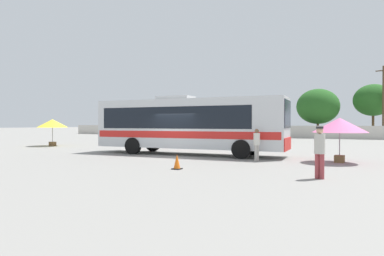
{
  "coord_description": "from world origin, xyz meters",
  "views": [
    {
      "loc": [
        10.31,
        -16.62,
        1.89
      ],
      "look_at": [
        -0.97,
        3.96,
        1.61
      ],
      "focal_mm": 31.16,
      "sensor_mm": 36.0,
      "label": 1
    }
  ],
  "objects_px": {
    "roadside_tree_midright": "(318,106)",
    "roadside_tree_right": "(373,100)",
    "passenger_waiting_on_apron": "(320,149)",
    "roadside_tree_left": "(182,111)",
    "parked_car_leftmost_silver": "(212,132)",
    "utility_pole_near": "(383,101)",
    "vendor_umbrella_secondary_yellow": "(52,124)",
    "traffic_cone_on_apron": "(177,162)",
    "parked_car_second_grey": "(253,132)",
    "vendor_umbrella_near_gate_pink": "(340,126)",
    "coach_bus_silver_red": "(187,123)",
    "roadside_tree_midleft": "(239,111)",
    "attendant_by_bus_door": "(257,143)"
  },
  "relations": [
    {
      "from": "roadside_tree_midright",
      "to": "roadside_tree_right",
      "type": "xyz_separation_m",
      "value": [
        6.79,
        2.38,
        0.8
      ]
    },
    {
      "from": "passenger_waiting_on_apron",
      "to": "roadside_tree_left",
      "type": "bearing_deg",
      "value": 126.17
    },
    {
      "from": "parked_car_leftmost_silver",
      "to": "utility_pole_near",
      "type": "height_order",
      "value": "utility_pole_near"
    },
    {
      "from": "vendor_umbrella_secondary_yellow",
      "to": "traffic_cone_on_apron",
      "type": "xyz_separation_m",
      "value": [
        17.02,
        -7.41,
        -1.61
      ]
    },
    {
      "from": "roadside_tree_right",
      "to": "traffic_cone_on_apron",
      "type": "height_order",
      "value": "roadside_tree_right"
    },
    {
      "from": "utility_pole_near",
      "to": "roadside_tree_right",
      "type": "relative_size",
      "value": 1.27
    },
    {
      "from": "parked_car_second_grey",
      "to": "traffic_cone_on_apron",
      "type": "xyz_separation_m",
      "value": [
        6.52,
        -29.45,
        -0.49
      ]
    },
    {
      "from": "vendor_umbrella_near_gate_pink",
      "to": "coach_bus_silver_red",
      "type": "bearing_deg",
      "value": 178.69
    },
    {
      "from": "passenger_waiting_on_apron",
      "to": "roadside_tree_right",
      "type": "distance_m",
      "value": 39.78
    },
    {
      "from": "passenger_waiting_on_apron",
      "to": "vendor_umbrella_secondary_yellow",
      "type": "height_order",
      "value": "vendor_umbrella_secondary_yellow"
    },
    {
      "from": "vendor_umbrella_secondary_yellow",
      "to": "roadside_tree_midright",
      "type": "bearing_deg",
      "value": 60.09
    },
    {
      "from": "parked_car_second_grey",
      "to": "roadside_tree_midleft",
      "type": "xyz_separation_m",
      "value": [
        -5.53,
        9.82,
        3.19
      ]
    },
    {
      "from": "utility_pole_near",
      "to": "traffic_cone_on_apron",
      "type": "xyz_separation_m",
      "value": [
        -8.21,
        -37.08,
        -4.53
      ]
    },
    {
      "from": "passenger_waiting_on_apron",
      "to": "parked_car_leftmost_silver",
      "type": "height_order",
      "value": "passenger_waiting_on_apron"
    },
    {
      "from": "vendor_umbrella_secondary_yellow",
      "to": "roadside_tree_midleft",
      "type": "bearing_deg",
      "value": 81.15
    },
    {
      "from": "vendor_umbrella_near_gate_pink",
      "to": "roadside_tree_right",
      "type": "distance_m",
      "value": 34.15
    },
    {
      "from": "vendor_umbrella_near_gate_pink",
      "to": "parked_car_second_grey",
      "type": "distance_m",
      "value": 26.59
    },
    {
      "from": "coach_bus_silver_red",
      "to": "attendant_by_bus_door",
      "type": "xyz_separation_m",
      "value": [
        4.91,
        -1.32,
        -1.01
      ]
    },
    {
      "from": "utility_pole_near",
      "to": "roadside_tree_right",
      "type": "xyz_separation_m",
      "value": [
        -1.14,
        2.75,
        0.3
      ]
    },
    {
      "from": "parked_car_leftmost_silver",
      "to": "roadside_tree_left",
      "type": "height_order",
      "value": "roadside_tree_left"
    },
    {
      "from": "roadside_tree_midleft",
      "to": "parked_car_leftmost_silver",
      "type": "bearing_deg",
      "value": -93.16
    },
    {
      "from": "coach_bus_silver_red",
      "to": "parked_car_second_grey",
      "type": "distance_m",
      "value": 23.67
    },
    {
      "from": "passenger_waiting_on_apron",
      "to": "roadside_tree_midleft",
      "type": "height_order",
      "value": "roadside_tree_midleft"
    },
    {
      "from": "attendant_by_bus_door",
      "to": "roadside_tree_midright",
      "type": "height_order",
      "value": "roadside_tree_midright"
    },
    {
      "from": "vendor_umbrella_secondary_yellow",
      "to": "roadside_tree_midleft",
      "type": "relative_size",
      "value": 0.42
    },
    {
      "from": "traffic_cone_on_apron",
      "to": "coach_bus_silver_red",
      "type": "bearing_deg",
      "value": 116.27
    },
    {
      "from": "attendant_by_bus_door",
      "to": "roadside_tree_midright",
      "type": "distance_m",
      "value": 32.93
    },
    {
      "from": "coach_bus_silver_red",
      "to": "attendant_by_bus_door",
      "type": "distance_m",
      "value": 5.18
    },
    {
      "from": "roadside_tree_midright",
      "to": "roadside_tree_right",
      "type": "distance_m",
      "value": 7.24
    },
    {
      "from": "roadside_tree_midleft",
      "to": "traffic_cone_on_apron",
      "type": "height_order",
      "value": "roadside_tree_midleft"
    },
    {
      "from": "roadside_tree_midright",
      "to": "attendant_by_bus_door",
      "type": "bearing_deg",
      "value": -87.13
    },
    {
      "from": "vendor_umbrella_near_gate_pink",
      "to": "utility_pole_near",
      "type": "xyz_separation_m",
      "value": [
        2.48,
        31.21,
        3.03
      ]
    },
    {
      "from": "attendant_by_bus_door",
      "to": "vendor_umbrella_near_gate_pink",
      "type": "distance_m",
      "value": 4.08
    },
    {
      "from": "attendant_by_bus_door",
      "to": "vendor_umbrella_secondary_yellow",
      "type": "relative_size",
      "value": 0.64
    },
    {
      "from": "vendor_umbrella_secondary_yellow",
      "to": "parked_car_leftmost_silver",
      "type": "relative_size",
      "value": 0.56
    },
    {
      "from": "vendor_umbrella_near_gate_pink",
      "to": "vendor_umbrella_secondary_yellow",
      "type": "height_order",
      "value": "vendor_umbrella_secondary_yellow"
    },
    {
      "from": "attendant_by_bus_door",
      "to": "parked_car_second_grey",
      "type": "height_order",
      "value": "attendant_by_bus_door"
    },
    {
      "from": "passenger_waiting_on_apron",
      "to": "parked_car_second_grey",
      "type": "xyz_separation_m",
      "value": [
        -12.09,
        29.16,
        -0.23
      ]
    },
    {
      "from": "coach_bus_silver_red",
      "to": "vendor_umbrella_secondary_yellow",
      "type": "xyz_separation_m",
      "value": [
        -14.02,
        1.34,
        -0.02
      ]
    },
    {
      "from": "utility_pole_near",
      "to": "roadside_tree_midleft",
      "type": "xyz_separation_m",
      "value": [
        -20.26,
        2.19,
        -0.86
      ]
    },
    {
      "from": "roadside_tree_midright",
      "to": "utility_pole_near",
      "type": "bearing_deg",
      "value": -2.71
    },
    {
      "from": "parked_car_leftmost_silver",
      "to": "coach_bus_silver_red",
      "type": "bearing_deg",
      "value": -68.25
    },
    {
      "from": "vendor_umbrella_near_gate_pink",
      "to": "parked_car_second_grey",
      "type": "bearing_deg",
      "value": 117.46
    },
    {
      "from": "vendor_umbrella_secondary_yellow",
      "to": "roadside_tree_right",
      "type": "xyz_separation_m",
      "value": [
        24.08,
        32.43,
        3.23
      ]
    },
    {
      "from": "traffic_cone_on_apron",
      "to": "roadside_tree_midright",
      "type": "bearing_deg",
      "value": 89.58
    },
    {
      "from": "coach_bus_silver_red",
      "to": "roadside_tree_midright",
      "type": "bearing_deg",
      "value": 84.05
    },
    {
      "from": "roadside_tree_midright",
      "to": "roadside_tree_right",
      "type": "bearing_deg",
      "value": 19.28
    },
    {
      "from": "passenger_waiting_on_apron",
      "to": "coach_bus_silver_red",
      "type": "bearing_deg",
      "value": 146.01
    },
    {
      "from": "passenger_waiting_on_apron",
      "to": "traffic_cone_on_apron",
      "type": "bearing_deg",
      "value": -176.98
    },
    {
      "from": "coach_bus_silver_red",
      "to": "parked_car_leftmost_silver",
      "type": "distance_m",
      "value": 25.84
    }
  ]
}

